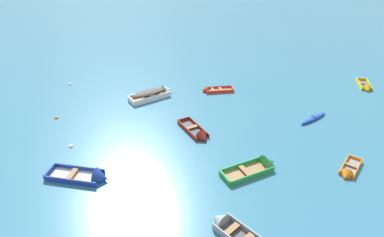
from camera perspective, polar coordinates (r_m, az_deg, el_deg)
The scene contains 12 objects.
rowboat_grey_outer_left at distance 20.36m, azimuth 6.39°, elevation -18.00°, with size 4.01×3.35×1.17m.
rowboat_white_far_back at distance 34.38m, azimuth -6.19°, elevation 4.35°, with size 4.28×4.25×1.38m.
rowboat_maroon_near_right at distance 27.85m, azimuth 1.18°, elevation -2.73°, with size 3.37×3.70×1.10m.
rowboat_green_foreground_center at distance 24.95m, azimuth 11.59°, elevation -7.87°, with size 4.21×3.67×1.35m.
rowboat_deep_blue_outer_right at distance 24.48m, azimuth -16.75°, elevation -9.50°, with size 4.40×1.53×1.37m.
rowboat_orange_cluster_inner at distance 26.35m, azimuth 24.91°, elevation -8.28°, with size 2.10×3.00×0.89m.
kayak_blue_near_left at distance 32.12m, azimuth 19.87°, elevation 0.10°, with size 2.76×2.93×0.33m.
rowboat_red_back_row_center at distance 35.40m, azimuth 3.18°, elevation 4.82°, with size 3.49×2.09×1.02m.
rowboat_yellow_far_left at distance 40.49m, azimuth 27.40°, elevation 4.72°, with size 1.09×3.19×0.97m.
mooring_buoy_outer_edge at distance 39.32m, azimuth -20.03°, elevation 5.41°, with size 0.39×0.39×0.39m, color silver.
mooring_buoy_far_field at distance 28.35m, azimuth -19.86°, elevation -4.54°, with size 0.39×0.39×0.39m, color silver.
mooring_buoy_midfield at distance 32.85m, azimuth -22.01°, elevation 0.03°, with size 0.35×0.35×0.35m, color orange.
Camera 1 is at (4.89, -3.03, 15.34)m, focal length 31.44 mm.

